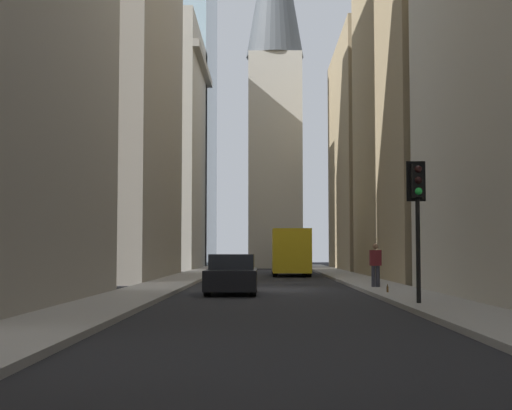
{
  "coord_description": "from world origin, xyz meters",
  "views": [
    {
      "loc": [
        -28.89,
        0.26,
        1.54
      ],
      "look_at": [
        12.3,
        0.7,
        4.16
      ],
      "focal_mm": 50.6,
      "sensor_mm": 36.0,
      "label": 1
    }
  ],
  "objects_px": {
    "delivery_truck": "(290,252)",
    "discarded_bottle": "(388,289)",
    "sedan_black": "(232,275)",
    "pedestrian": "(376,263)",
    "traffic_light_foreground": "(417,198)"
  },
  "relations": [
    {
      "from": "pedestrian",
      "to": "discarded_bottle",
      "type": "distance_m",
      "value": 3.74
    },
    {
      "from": "sedan_black",
      "to": "pedestrian",
      "type": "distance_m",
      "value": 5.92
    },
    {
      "from": "traffic_light_foreground",
      "to": "pedestrian",
      "type": "xyz_separation_m",
      "value": [
        8.65,
        -0.18,
        -1.91
      ]
    },
    {
      "from": "pedestrian",
      "to": "discarded_bottle",
      "type": "bearing_deg",
      "value": 177.35
    },
    {
      "from": "sedan_black",
      "to": "discarded_bottle",
      "type": "xyz_separation_m",
      "value": [
        -1.47,
        -5.32,
        -0.42
      ]
    },
    {
      "from": "delivery_truck",
      "to": "discarded_bottle",
      "type": "relative_size",
      "value": 23.93
    },
    {
      "from": "delivery_truck",
      "to": "sedan_black",
      "type": "distance_m",
      "value": 18.93
    },
    {
      "from": "discarded_bottle",
      "to": "traffic_light_foreground",
      "type": "bearing_deg",
      "value": 179.82
    },
    {
      "from": "delivery_truck",
      "to": "sedan_black",
      "type": "xyz_separation_m",
      "value": [
        -18.7,
        2.8,
        -0.8
      ]
    },
    {
      "from": "pedestrian",
      "to": "discarded_bottle",
      "type": "height_order",
      "value": "pedestrian"
    },
    {
      "from": "delivery_truck",
      "to": "discarded_bottle",
      "type": "distance_m",
      "value": 20.37
    },
    {
      "from": "pedestrian",
      "to": "traffic_light_foreground",
      "type": "bearing_deg",
      "value": 178.78
    },
    {
      "from": "delivery_truck",
      "to": "discarded_bottle",
      "type": "bearing_deg",
      "value": -172.87
    },
    {
      "from": "sedan_black",
      "to": "delivery_truck",
      "type": "bearing_deg",
      "value": -8.51
    },
    {
      "from": "sedan_black",
      "to": "discarded_bottle",
      "type": "bearing_deg",
      "value": -105.47
    }
  ]
}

